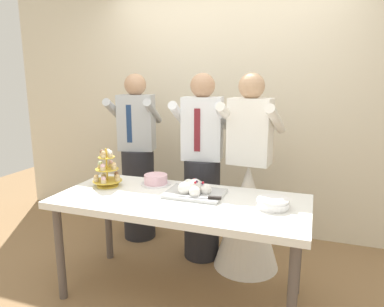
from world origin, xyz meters
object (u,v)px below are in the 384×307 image
object	(u,v)px
person_bride	(248,202)
person_groom	(202,178)
dessert_table	(180,208)
person_guest	(138,167)
round_cake	(156,180)
main_cake_tray	(194,190)
plate_stack	(273,203)
cupcake_stand	(107,171)

from	to	relation	value
person_bride	person_groom	bearing A→B (deg)	174.72
dessert_table	person_guest	distance (m)	1.12
round_cake	person_guest	world-z (taller)	person_guest
main_cake_tray	plate_stack	size ratio (longest dim) A/B	2.01
dessert_table	round_cake	bearing A→B (deg)	141.17
main_cake_tray	person_groom	world-z (taller)	person_groom
cupcake_stand	main_cake_tray	bearing A→B (deg)	1.38
person_bride	plate_stack	bearing A→B (deg)	-64.95
person_guest	dessert_table	bearing A→B (deg)	-46.63
round_cake	person_groom	xyz separation A→B (m)	(0.27, 0.39, -0.07)
main_cake_tray	round_cake	size ratio (longest dim) A/B	1.81
round_cake	person_guest	distance (m)	0.74
dessert_table	person_groom	world-z (taller)	person_groom
cupcake_stand	person_bride	distance (m)	1.19
person_guest	round_cake	bearing A→B (deg)	-50.72
main_cake_tray	round_cake	distance (m)	0.40
person_guest	cupcake_stand	bearing A→B (deg)	-80.50
main_cake_tray	person_groom	distance (m)	0.55
round_cake	main_cake_tray	bearing A→B (deg)	-21.05
dessert_table	cupcake_stand	size ratio (longest dim) A/B	5.90
person_bride	dessert_table	bearing A→B (deg)	-122.57
dessert_table	person_groom	distance (m)	0.64
round_cake	person_groom	bearing A→B (deg)	55.96
dessert_table	plate_stack	size ratio (longest dim) A/B	8.31
cupcake_stand	person_guest	size ratio (longest dim) A/B	0.18
person_bride	person_guest	xyz separation A→B (m)	(-1.15, 0.22, 0.16)
main_cake_tray	round_cake	xyz separation A→B (m)	(-0.38, 0.15, -0.00)
plate_stack	person_groom	bearing A→B (deg)	138.41
person_groom	person_bride	size ratio (longest dim) A/B	1.00
plate_stack	person_guest	distance (m)	1.63
plate_stack	round_cake	bearing A→B (deg)	167.19
plate_stack	person_bride	bearing A→B (deg)	115.05
cupcake_stand	round_cake	size ratio (longest dim) A/B	1.27
round_cake	person_guest	xyz separation A→B (m)	(-0.47, 0.57, -0.07)
round_cake	person_groom	size ratio (longest dim) A/B	0.14
plate_stack	main_cake_tray	bearing A→B (deg)	172.94
plate_stack	person_guest	size ratio (longest dim) A/B	0.13
dessert_table	main_cake_tray	xyz separation A→B (m)	(0.07, 0.10, 0.11)
dessert_table	person_bride	world-z (taller)	person_bride
dessert_table	person_bride	size ratio (longest dim) A/B	1.08
cupcake_stand	round_cake	world-z (taller)	cupcake_stand
person_groom	main_cake_tray	bearing A→B (deg)	-78.23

